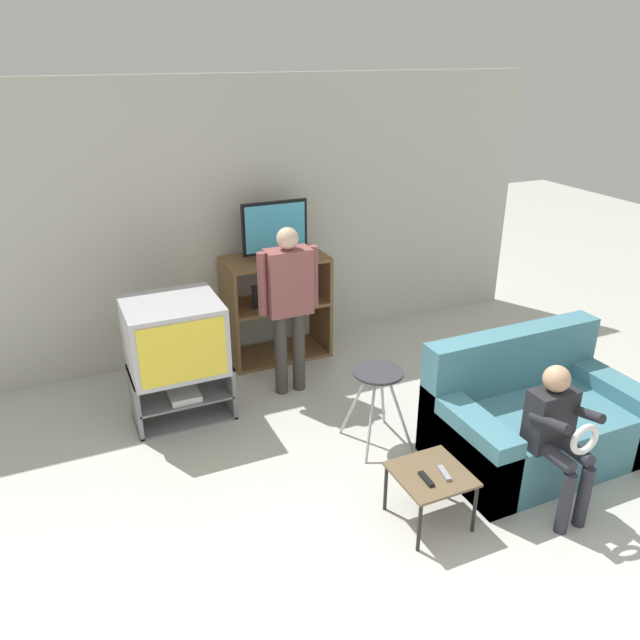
{
  "coord_description": "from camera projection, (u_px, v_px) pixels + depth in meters",
  "views": [
    {
      "loc": [
        -1.59,
        -2.05,
        2.8
      ],
      "look_at": [
        0.19,
        1.91,
        0.9
      ],
      "focal_mm": 35.0,
      "sensor_mm": 36.0,
      "label": 1
    }
  ],
  "objects": [
    {
      "name": "ground_plane",
      "position": [
        430.0,
        602.0,
        3.43
      ],
      "size": [
        18.0,
        18.0,
        0.0
      ],
      "primitive_type": "plane",
      "color": "beige"
    },
    {
      "name": "wall_back",
      "position": [
        232.0,
        222.0,
        5.83
      ],
      "size": [
        6.4,
        0.06,
        2.6
      ],
      "color": "beige",
      "rests_on": "ground_plane"
    },
    {
      "name": "tv_stand",
      "position": [
        182.0,
        393.0,
        5.06
      ],
      "size": [
        0.78,
        0.45,
        0.46
      ],
      "color": "slate",
      "rests_on": "ground_plane"
    },
    {
      "name": "television_main",
      "position": [
        174.0,
        335.0,
        4.86
      ],
      "size": [
        0.73,
        0.67,
        0.56
      ],
      "color": "#B2B2B7",
      "rests_on": "tv_stand"
    },
    {
      "name": "media_shelf",
      "position": [
        276.0,
        307.0,
        5.98
      ],
      "size": [
        0.97,
        0.51,
        1.01
      ],
      "color": "brown",
      "rests_on": "ground_plane"
    },
    {
      "name": "television_flat",
      "position": [
        275.0,
        231.0,
        5.71
      ],
      "size": [
        0.63,
        0.2,
        0.52
      ],
      "color": "black",
      "rests_on": "media_shelf"
    },
    {
      "name": "folding_stool",
      "position": [
        378.0,
        383.0,
        4.62
      ],
      "size": [
        0.42,
        0.45,
        0.62
      ],
      "color": "#B7B7BC",
      "rests_on": "ground_plane"
    },
    {
      "name": "snack_table",
      "position": [
        431.0,
        478.0,
        3.9
      ],
      "size": [
        0.45,
        0.45,
        0.37
      ],
      "color": "brown",
      "rests_on": "ground_plane"
    },
    {
      "name": "remote_control_black",
      "position": [
        426.0,
        479.0,
        3.81
      ],
      "size": [
        0.04,
        0.15,
        0.02
      ],
      "primitive_type": "cube",
      "rotation": [
        0.0,
        0.0,
        -0.05
      ],
      "color": "black",
      "rests_on": "snack_table"
    },
    {
      "name": "remote_control_white",
      "position": [
        444.0,
        473.0,
        3.86
      ],
      "size": [
        0.06,
        0.15,
        0.02
      ],
      "primitive_type": "cube",
      "rotation": [
        0.0,
        0.0,
        -0.19
      ],
      "color": "gray",
      "rests_on": "snack_table"
    },
    {
      "name": "couch",
      "position": [
        533.0,
        419.0,
        4.57
      ],
      "size": [
        1.48,
        0.89,
        0.89
      ],
      "color": "teal",
      "rests_on": "ground_plane"
    },
    {
      "name": "person_standing_adult",
      "position": [
        289.0,
        297.0,
        5.2
      ],
      "size": [
        0.53,
        0.2,
        1.48
      ],
      "color": "#3D3833",
      "rests_on": "ground_plane"
    },
    {
      "name": "person_seated_child",
      "position": [
        558.0,
        430.0,
        3.91
      ],
      "size": [
        0.33,
        0.43,
        1.01
      ],
      "color": "#2D2D38",
      "rests_on": "ground_plane"
    }
  ]
}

